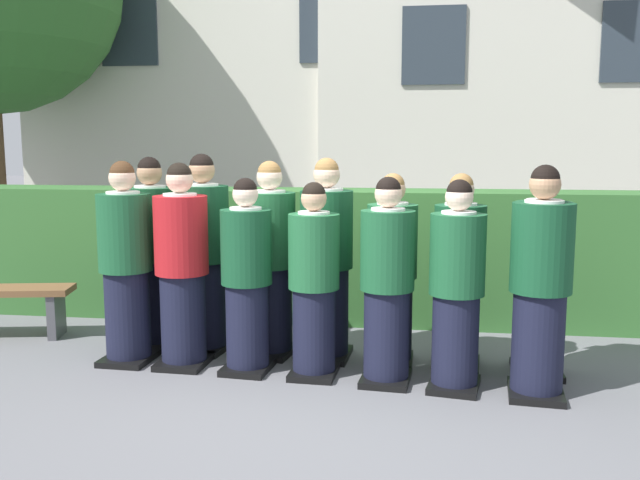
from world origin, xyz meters
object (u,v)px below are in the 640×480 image
Objects in this scene: student_front_row_4 at (387,286)px; student_rear_row_1 at (204,258)px; student_in_red_blazer at (182,270)px; student_front_row_6 at (540,288)px; student_rear_row_0 at (152,257)px; student_front_row_2 at (247,281)px; student_rear_row_6 at (541,277)px; student_front_row_0 at (126,267)px; student_rear_row_4 at (392,274)px; student_rear_row_2 at (270,263)px; student_front_row_5 at (457,291)px; student_rear_row_5 at (459,277)px; student_rear_row_3 at (327,264)px; student_front_row_3 at (314,285)px.

student_rear_row_1 is (-1.62, 0.61, 0.08)m from student_front_row_4.
student_in_red_blazer is 0.43m from student_rear_row_1.
student_rear_row_0 is at bearing 165.56° from student_front_row_6.
student_rear_row_0 is 0.98× the size of student_rear_row_1.
student_front_row_2 is at bearing -44.56° from student_rear_row_1.
student_front_row_0 is at bearing -177.41° from student_rear_row_6.
student_rear_row_4 reaches higher than student_front_row_2.
student_front_row_0 is 1.01× the size of student_in_red_blazer.
student_rear_row_2 is (0.09, 0.46, 0.06)m from student_front_row_2.
student_front_row_6 is at bearing -7.24° from student_front_row_4.
student_rear_row_6 is at bearing 17.02° from student_front_row_4.
student_rear_row_1 is 1.65m from student_rear_row_4.
student_rear_row_4 is (-0.49, 0.53, 0.01)m from student_front_row_5.
student_rear_row_1 reaches higher than student_front_row_2.
student_rear_row_5 reaches higher than student_front_row_4.
student_rear_row_3 is at bearing 174.19° from student_rear_row_6.
student_front_row_0 is at bearing -94.75° from student_rear_row_0.
student_front_row_3 is 0.98× the size of student_front_row_5.
student_rear_row_1 reaches higher than student_in_red_blazer.
student_rear_row_0 reaches higher than student_front_row_2.
student_front_row_4 is 1.73m from student_rear_row_1.
student_in_red_blazer is 1.05× the size of student_rear_row_5.
student_rear_row_0 reaches higher than student_front_row_4.
student_rear_row_1 is at bearing 159.35° from student_front_row_4.
student_rear_row_1 is at bearing 152.86° from student_front_row_3.
student_in_red_blazer is 2.86m from student_rear_row_6.
student_rear_row_5 reaches higher than student_front_row_5.
student_rear_row_4 is (1.69, 0.28, -0.04)m from student_in_red_blazer.
student_front_row_0 is at bearing 176.49° from student_in_red_blazer.
student_rear_row_0 is at bearing 174.50° from student_rear_row_3.
student_front_row_2 is 2.22m from student_front_row_6.
student_rear_row_6 is (2.80, -0.25, -0.05)m from student_rear_row_1.
student_rear_row_1 is (-1.05, 0.54, 0.10)m from student_front_row_3.
student_front_row_2 is at bearing 174.26° from student_front_row_4.
student_front_row_6 is 1.76m from student_rear_row_3.
student_rear_row_5 reaches higher than student_front_row_3.
student_front_row_5 is 2.24m from student_rear_row_1.
student_rear_row_6 reaches higher than student_front_row_3.
student_rear_row_2 is at bearing 174.53° from student_rear_row_6.
student_rear_row_6 is at bearing 2.59° from student_front_row_0.
student_rear_row_1 reaches higher than student_front_row_5.
student_rear_row_6 is at bearing -5.88° from student_rear_row_5.
student_front_row_2 is at bearing -162.84° from student_rear_row_4.
student_front_row_3 is (0.55, -0.04, -0.01)m from student_front_row_2.
student_rear_row_4 is at bearing 176.20° from student_rear_row_5.
student_rear_row_1 is 1.02× the size of student_rear_row_3.
student_front_row_6 is 0.78m from student_rear_row_5.
student_front_row_4 is 1.17m from student_rear_row_2.
student_front_row_3 is at bearing -170.59° from student_rear_row_6.
student_rear_row_4 reaches higher than student_front_row_3.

